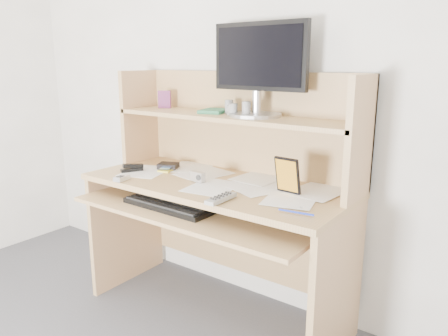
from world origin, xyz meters
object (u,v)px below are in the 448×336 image
Objects in this scene: game_case at (288,175)px; monitor at (259,67)px; desk at (224,189)px; tv_remote at (221,198)px; keyboard at (169,204)px.

game_case is 0.32× the size of monitor.
monitor reaches higher than desk.
game_case is at bearing -6.99° from desk.
game_case is at bearing 55.23° from tv_remote.
desk reaches higher than keyboard.
tv_remote reaches higher than keyboard.
tv_remote is at bearing -55.60° from desk.
keyboard is 2.86× the size of game_case.
monitor reaches higher than game_case.
monitor is (-0.27, 0.16, 0.49)m from game_case.
monitor is at bearing 100.45° from tv_remote.
desk is at bearing -138.54° from monitor.
game_case is (0.52, 0.25, 0.18)m from keyboard.
game_case is (0.18, 0.27, 0.08)m from tv_remote.
tv_remote is 0.71m from monitor.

